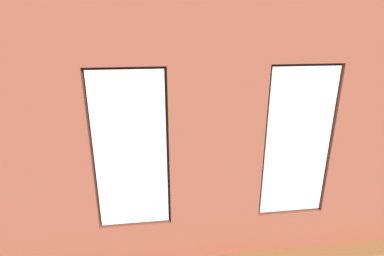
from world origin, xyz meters
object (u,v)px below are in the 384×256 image
at_px(media_console, 55,162).
at_px(potted_plant_beside_window_right, 40,208).
at_px(couch_by_window, 188,207).
at_px(table_plant_small, 191,141).
at_px(potted_plant_by_left_couch, 268,132).
at_px(potted_plant_between_couches, 278,186).
at_px(couch_left, 309,155).
at_px(coffee_table, 185,146).
at_px(remote_silver, 165,147).
at_px(cup_ceramic, 185,142).
at_px(tv_flatscreen, 51,135).
at_px(remote_gray, 202,141).
at_px(potted_plant_near_tv, 68,159).
at_px(candle_jar, 176,141).

distance_m(media_console, potted_plant_beside_window_right, 2.37).
relative_size(couch_by_window, potted_plant_beside_window_right, 2.31).
bearing_deg(media_console, table_plant_small, -179.22).
distance_m(potted_plant_by_left_couch, potted_plant_between_couches, 3.11).
bearing_deg(potted_plant_between_couches, couch_left, -131.54).
bearing_deg(table_plant_small, couch_by_window, 81.68).
distance_m(coffee_table, potted_plant_by_left_couch, 2.36).
distance_m(coffee_table, remote_silver, 0.48).
distance_m(cup_ceramic, tv_flatscreen, 2.89).
distance_m(remote_silver, potted_plant_between_couches, 2.79).
height_order(tv_flatscreen, potted_plant_by_left_couch, tv_flatscreen).
bearing_deg(remote_gray, potted_plant_beside_window_right, 20.47).
distance_m(couch_left, potted_plant_near_tv, 4.99).
height_order(candle_jar, media_console, candle_jar).
bearing_deg(couch_left, remote_gray, -109.68).
relative_size(couch_left, cup_ceramic, 17.10).
relative_size(couch_left, tv_flatscreen, 1.71).
relative_size(media_console, potted_plant_between_couches, 0.73).
xyz_separation_m(coffee_table, potted_plant_near_tv, (2.30, 1.06, 0.30)).
bearing_deg(remote_silver, couch_by_window, 62.34).
height_order(potted_plant_by_left_couch, potted_plant_near_tv, potted_plant_near_tv).
bearing_deg(tv_flatscreen, potted_plant_near_tv, 121.71).
xyz_separation_m(table_plant_small, tv_flatscreen, (2.98, 0.04, 0.32)).
bearing_deg(potted_plant_between_couches, potted_plant_by_left_couch, -108.57).
bearing_deg(couch_by_window, media_console, -39.64).
bearing_deg(table_plant_small, cup_ceramic, -46.19).
xyz_separation_m(media_console, potted_plant_by_left_couch, (-5.13, -0.81, 0.15)).
xyz_separation_m(couch_left, potted_plant_beside_window_right, (5.03, 1.72, 0.23)).
height_order(cup_ceramic, potted_plant_by_left_couch, potted_plant_by_left_couch).
xyz_separation_m(coffee_table, candle_jar, (0.19, -0.10, 0.10)).
bearing_deg(remote_gray, potted_plant_near_tv, 1.23).
xyz_separation_m(couch_left, candle_jar, (2.86, -0.83, 0.14)).
relative_size(coffee_table, potted_plant_near_tv, 1.10).
bearing_deg(couch_left, potted_plant_between_couches, -39.92).
bearing_deg(couch_by_window, potted_plant_near_tv, -31.79).
bearing_deg(couch_left, potted_plant_beside_window_right, -69.48).
distance_m(potted_plant_between_couches, potted_plant_near_tv, 3.79).
height_order(couch_by_window, potted_plant_by_left_couch, couch_by_window).
bearing_deg(potted_plant_by_left_couch, candle_jar, 12.47).
relative_size(table_plant_small, media_console, 0.24).
xyz_separation_m(remote_gray, media_console, (3.28, 0.30, -0.21)).
relative_size(couch_by_window, potted_plant_near_tv, 1.47).
distance_m(couch_by_window, cup_ceramic, 2.37).
xyz_separation_m(tv_flatscreen, potted_plant_by_left_couch, (-5.13, -0.80, -0.48)).
distance_m(tv_flatscreen, potted_plant_between_couches, 4.67).
height_order(table_plant_small, potted_plant_beside_window_right, potted_plant_beside_window_right).
distance_m(couch_by_window, media_console, 3.44).
distance_m(couch_left, potted_plant_between_couches, 2.11).
height_order(cup_ceramic, tv_flatscreen, tv_flatscreen).
bearing_deg(couch_left, candle_jar, -104.63).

